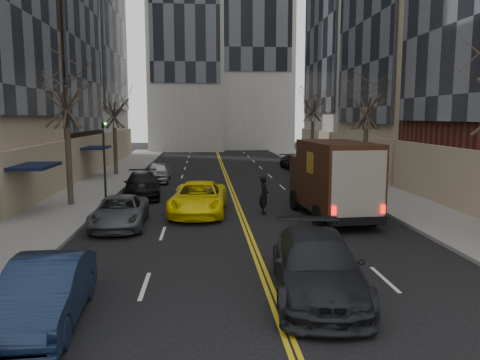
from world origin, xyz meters
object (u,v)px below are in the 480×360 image
Objects in this scene: observer_sedan at (317,266)px; taxi at (198,198)px; pedestrian at (264,195)px; ups_truck at (332,180)px.

observer_sedan reaches higher than taxi.
pedestrian is at bearing 0.22° from taxi.
pedestrian is (-0.06, 10.55, 0.13)m from observer_sedan.
ups_truck reaches higher than observer_sedan.
observer_sedan is at bearing -178.87° from pedestrian.
taxi is (-6.26, 1.45, -1.05)m from ups_truck.
observer_sedan is (-3.00, -9.34, -1.01)m from ups_truck.
ups_truck reaches higher than pedestrian.
observer_sedan is at bearing -111.39° from ups_truck.
observer_sedan is 11.27m from taxi.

